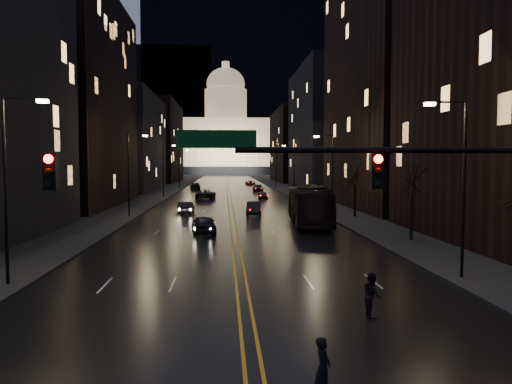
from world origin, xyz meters
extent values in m
plane|color=black|center=(0.00, 0.00, 0.00)|extent=(900.00, 900.00, 0.00)
cube|color=black|center=(0.00, 130.00, 0.01)|extent=(20.00, 320.00, 0.02)
cube|color=black|center=(-14.00, 130.00, 0.08)|extent=(8.00, 320.00, 0.16)
cube|color=black|center=(14.00, 130.00, 0.08)|extent=(8.00, 320.00, 0.16)
cube|color=orange|center=(0.00, 130.00, 0.03)|extent=(0.62, 320.00, 0.01)
cube|color=black|center=(-21.00, 54.00, 14.00)|extent=(12.00, 30.00, 28.00)
cube|color=black|center=(-21.00, 92.00, 10.00)|extent=(12.00, 34.00, 20.00)
cube|color=black|center=(-21.00, 140.00, 12.00)|extent=(12.00, 40.00, 24.00)
cube|color=black|center=(21.00, 50.00, 19.00)|extent=(12.00, 30.00, 38.00)
cube|color=black|center=(21.00, 92.00, 13.00)|extent=(12.00, 34.00, 26.00)
cube|color=black|center=(21.00, 140.00, 11.00)|extent=(12.00, 40.00, 22.00)
cube|color=black|center=(40.00, 380.00, 65.00)|extent=(520.00, 60.00, 130.00)
cube|color=black|center=(0.00, 250.00, 2.00)|extent=(90.00, 50.00, 4.00)
cube|color=#FFDE93|center=(0.00, 250.00, 16.00)|extent=(80.00, 36.00, 24.00)
cylinder|color=beige|center=(0.00, 250.00, 36.00)|extent=(22.00, 22.00, 16.00)
ellipsoid|color=beige|center=(0.00, 250.00, 47.00)|extent=(20.00, 20.00, 17.00)
cylinder|color=#FFDE93|center=(0.00, 250.00, 55.50)|extent=(4.00, 4.00, 6.00)
cylinder|color=black|center=(5.50, 0.00, 6.20)|extent=(12.00, 0.18, 0.18)
cube|color=black|center=(-5.50, 0.00, 5.60)|extent=(0.35, 0.30, 1.00)
cube|color=black|center=(3.50, 0.00, 5.60)|extent=(0.35, 0.30, 1.00)
sphere|color=#FF0705|center=(-5.50, -0.18, 5.95)|extent=(0.24, 0.24, 0.24)
sphere|color=#FF0705|center=(3.50, -0.18, 5.95)|extent=(0.24, 0.24, 0.24)
cube|color=#053F14|center=(-1.00, 0.00, 6.50)|extent=(2.20, 0.06, 0.50)
cylinder|color=black|center=(11.00, 10.00, 4.50)|extent=(0.16, 0.16, 9.00)
cylinder|color=black|center=(10.10, 10.00, 8.80)|extent=(1.80, 0.10, 0.10)
cube|color=#FFE199|center=(9.20, 10.00, 8.70)|extent=(0.50, 0.25, 0.15)
cylinder|color=black|center=(-11.00, 10.00, 4.50)|extent=(0.16, 0.16, 9.00)
cylinder|color=black|center=(-10.10, 10.00, 8.80)|extent=(1.80, 0.10, 0.10)
cube|color=#FFE199|center=(-9.20, 10.00, 8.70)|extent=(0.50, 0.25, 0.15)
cylinder|color=black|center=(11.00, 40.00, 4.50)|extent=(0.16, 0.16, 9.00)
cylinder|color=black|center=(10.10, 40.00, 8.80)|extent=(1.80, 0.10, 0.10)
cube|color=#FFE199|center=(9.20, 40.00, 8.70)|extent=(0.50, 0.25, 0.15)
cylinder|color=black|center=(-11.00, 40.00, 4.50)|extent=(0.16, 0.16, 9.00)
cylinder|color=black|center=(-10.10, 40.00, 8.80)|extent=(1.80, 0.10, 0.10)
cube|color=#FFE199|center=(-9.20, 40.00, 8.70)|extent=(0.50, 0.25, 0.15)
cylinder|color=black|center=(11.00, 70.00, 4.50)|extent=(0.16, 0.16, 9.00)
cylinder|color=black|center=(10.10, 70.00, 8.80)|extent=(1.80, 0.10, 0.10)
cube|color=#FFE199|center=(9.20, 70.00, 8.70)|extent=(0.50, 0.25, 0.15)
cylinder|color=black|center=(-11.00, 70.00, 4.50)|extent=(0.16, 0.16, 9.00)
cylinder|color=black|center=(-10.10, 70.00, 8.80)|extent=(1.80, 0.10, 0.10)
cube|color=#FFE199|center=(-9.20, 70.00, 8.70)|extent=(0.50, 0.25, 0.15)
cylinder|color=black|center=(11.00, 100.00, 4.50)|extent=(0.16, 0.16, 9.00)
cylinder|color=black|center=(10.10, 100.00, 8.80)|extent=(1.80, 0.10, 0.10)
cube|color=#FFE199|center=(9.20, 100.00, 8.70)|extent=(0.50, 0.25, 0.15)
cylinder|color=black|center=(-11.00, 100.00, 4.50)|extent=(0.16, 0.16, 9.00)
cylinder|color=black|center=(-10.10, 100.00, 8.80)|extent=(1.80, 0.10, 0.10)
cube|color=#FFE199|center=(-9.20, 100.00, 8.70)|extent=(0.50, 0.25, 0.15)
cylinder|color=black|center=(13.00, 22.00, 1.75)|extent=(0.24, 0.24, 3.50)
cylinder|color=black|center=(13.00, 38.00, 1.75)|extent=(0.24, 0.24, 3.50)
imported|color=black|center=(7.18, 32.67, 1.84)|extent=(3.99, 13.42, 3.69)
imported|color=black|center=(-2.50, 27.03, 0.79)|extent=(2.36, 4.82, 1.58)
imported|color=black|center=(-5.18, 43.24, 0.71)|extent=(1.73, 4.38, 1.42)
imported|color=black|center=(-3.78, 66.15, 0.81)|extent=(3.29, 6.06, 1.61)
imported|color=black|center=(-7.20, 95.31, 0.78)|extent=(2.66, 5.58, 1.57)
imported|color=black|center=(2.50, 41.71, 0.75)|extent=(2.02, 4.71, 1.51)
imported|color=black|center=(5.31, 65.03, 0.66)|extent=(1.77, 3.95, 1.32)
imported|color=black|center=(5.93, 86.51, 0.73)|extent=(2.11, 5.07, 1.47)
imported|color=black|center=(5.95, 116.61, 0.61)|extent=(2.60, 4.61, 1.22)
imported|color=black|center=(1.61, -2.00, 0.78)|extent=(0.56, 0.67, 1.57)
imported|color=black|center=(4.78, 4.44, 0.84)|extent=(0.49, 0.84, 1.69)
camera|label=1|loc=(-0.79, -13.87, 5.84)|focal=35.00mm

